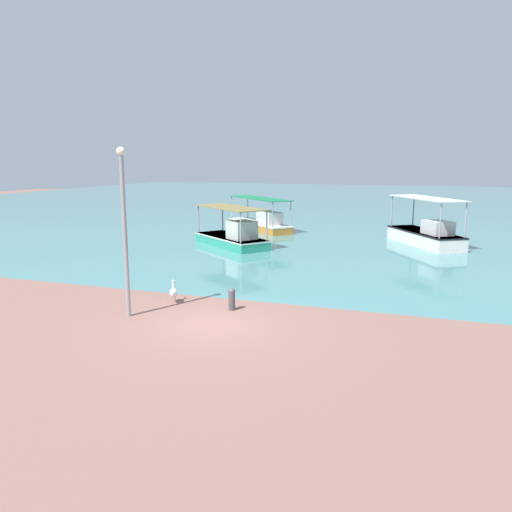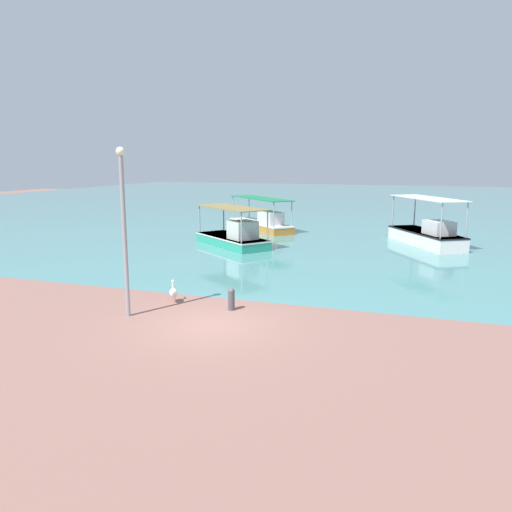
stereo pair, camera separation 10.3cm
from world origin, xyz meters
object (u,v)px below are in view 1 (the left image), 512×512
(fishing_boat_near_right, at_px, (426,234))
(fishing_boat_near_left, at_px, (233,236))
(mooring_bollard, at_px, (232,298))
(pelican, at_px, (174,292))
(fishing_boat_center, at_px, (261,222))
(lamp_post, at_px, (124,223))

(fishing_boat_near_right, height_order, fishing_boat_near_left, fishing_boat_near_right)
(fishing_boat_near_right, xyz_separation_m, mooring_bollard, (-6.26, -16.02, -0.26))
(fishing_boat_near_right, xyz_separation_m, fishing_boat_near_left, (-10.87, -3.99, -0.08))
(fishing_boat_near_right, distance_m, mooring_bollard, 17.20)
(pelican, height_order, mooring_bollard, pelican)
(fishing_boat_center, xyz_separation_m, lamp_post, (2.28, -21.09, 2.51))
(fishing_boat_center, distance_m, fishing_boat_near_left, 7.38)
(fishing_boat_near_left, xyz_separation_m, mooring_bollard, (4.61, -12.03, -0.18))
(lamp_post, xyz_separation_m, mooring_bollard, (2.98, 1.70, -2.67))
(lamp_post, height_order, mooring_bollard, lamp_post)
(mooring_bollard, bearing_deg, lamp_post, -150.24)
(fishing_boat_center, height_order, mooring_bollard, fishing_boat_center)
(fishing_boat_near_right, distance_m, lamp_post, 20.13)
(pelican, distance_m, mooring_bollard, 2.34)
(fishing_boat_near_left, distance_m, lamp_post, 14.05)
(lamp_post, relative_size, mooring_bollard, 7.00)
(fishing_boat_near_left, xyz_separation_m, pelican, (2.28, -11.83, -0.22))
(fishing_boat_near_right, relative_size, fishing_boat_near_left, 1.10)
(lamp_post, distance_m, mooring_bollard, 4.35)
(fishing_boat_near_left, bearing_deg, fishing_boat_near_right, 20.13)
(fishing_boat_center, relative_size, pelican, 7.81)
(pelican, bearing_deg, fishing_boat_near_right, 61.48)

